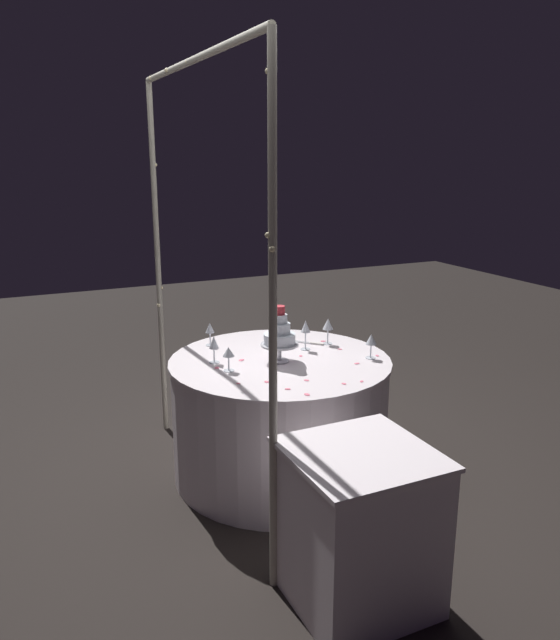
{
  "coord_description": "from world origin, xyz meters",
  "views": [
    {
      "loc": [
        -3.14,
        1.47,
        1.88
      ],
      "look_at": [
        0.0,
        0.0,
        0.97
      ],
      "focal_mm": 34.93,
      "sensor_mm": 36.0,
      "label": 1
    }
  ],
  "objects_px": {
    "wine_glass_2": "(306,328)",
    "cake_knife": "(304,342)",
    "tiered_cake": "(280,335)",
    "main_table": "(280,417)",
    "wine_glass_1": "(328,325)",
    "wine_glass_4": "(371,340)",
    "wine_glass_0": "(228,353)",
    "decorative_arch": "(199,230)",
    "side_table": "(358,527)",
    "wine_glass_3": "(210,329)",
    "wine_glass_5": "(214,344)"
  },
  "relations": [
    {
      "from": "wine_glass_2",
      "to": "wine_glass_5",
      "type": "xyz_separation_m",
      "value": [
        -0.0,
        0.59,
        -0.02
      ]
    },
    {
      "from": "decorative_arch",
      "to": "side_table",
      "type": "bearing_deg",
      "value": -165.85
    },
    {
      "from": "main_table",
      "to": "tiered_cake",
      "type": "height_order",
      "value": "tiered_cake"
    },
    {
      "from": "side_table",
      "to": "tiered_cake",
      "type": "height_order",
      "value": "tiered_cake"
    },
    {
      "from": "side_table",
      "to": "wine_glass_3",
      "type": "distance_m",
      "value": 1.67
    },
    {
      "from": "decorative_arch",
      "to": "wine_glass_5",
      "type": "bearing_deg",
      "value": -42.58
    },
    {
      "from": "decorative_arch",
      "to": "wine_glass_1",
      "type": "relative_size",
      "value": 14.16
    },
    {
      "from": "main_table",
      "to": "wine_glass_1",
      "type": "height_order",
      "value": "wine_glass_1"
    },
    {
      "from": "decorative_arch",
      "to": "main_table",
      "type": "bearing_deg",
      "value": -89.9
    },
    {
      "from": "side_table",
      "to": "wine_glass_0",
      "type": "distance_m",
      "value": 1.21
    },
    {
      "from": "decorative_arch",
      "to": "wine_glass_5",
      "type": "xyz_separation_m",
      "value": [
        0.11,
        -0.1,
        -0.67
      ]
    },
    {
      "from": "wine_glass_2",
      "to": "cake_knife",
      "type": "height_order",
      "value": "wine_glass_2"
    },
    {
      "from": "tiered_cake",
      "to": "wine_glass_4",
      "type": "relative_size",
      "value": 2.25
    },
    {
      "from": "decorative_arch",
      "to": "wine_glass_3",
      "type": "distance_m",
      "value": 0.83
    },
    {
      "from": "wine_glass_3",
      "to": "wine_glass_4",
      "type": "height_order",
      "value": "same"
    },
    {
      "from": "tiered_cake",
      "to": "cake_knife",
      "type": "distance_m",
      "value": 0.43
    },
    {
      "from": "wine_glass_4",
      "to": "cake_knife",
      "type": "relative_size",
      "value": 0.63
    },
    {
      "from": "wine_glass_5",
      "to": "cake_knife",
      "type": "height_order",
      "value": "wine_glass_5"
    },
    {
      "from": "wine_glass_4",
      "to": "tiered_cake",
      "type": "bearing_deg",
      "value": 71.45
    },
    {
      "from": "wine_glass_5",
      "to": "side_table",
      "type": "bearing_deg",
      "value": -171.23
    },
    {
      "from": "wine_glass_0",
      "to": "wine_glass_4",
      "type": "height_order",
      "value": "wine_glass_4"
    },
    {
      "from": "main_table",
      "to": "wine_glass_4",
      "type": "height_order",
      "value": "wine_glass_4"
    },
    {
      "from": "decorative_arch",
      "to": "cake_knife",
      "type": "xyz_separation_m",
      "value": [
        0.23,
        -0.75,
        -0.78
      ]
    },
    {
      "from": "wine_glass_4",
      "to": "cake_knife",
      "type": "bearing_deg",
      "value": 25.53
    },
    {
      "from": "wine_glass_1",
      "to": "cake_knife",
      "type": "relative_size",
      "value": 0.71
    },
    {
      "from": "wine_glass_2",
      "to": "wine_glass_5",
      "type": "bearing_deg",
      "value": 90.24
    },
    {
      "from": "main_table",
      "to": "tiered_cake",
      "type": "xyz_separation_m",
      "value": [
        -0.04,
        0.02,
        0.53
      ]
    },
    {
      "from": "wine_glass_0",
      "to": "cake_knife",
      "type": "distance_m",
      "value": 0.7
    },
    {
      "from": "wine_glass_1",
      "to": "cake_knife",
      "type": "height_order",
      "value": "wine_glass_1"
    },
    {
      "from": "side_table",
      "to": "wine_glass_3",
      "type": "relative_size",
      "value": 4.78
    },
    {
      "from": "wine_glass_5",
      "to": "wine_glass_0",
      "type": "bearing_deg",
      "value": -171.25
    },
    {
      "from": "wine_glass_1",
      "to": "wine_glass_5",
      "type": "height_order",
      "value": "wine_glass_1"
    },
    {
      "from": "wine_glass_0",
      "to": "wine_glass_5",
      "type": "bearing_deg",
      "value": 8.75
    },
    {
      "from": "main_table",
      "to": "decorative_arch",
      "type": "bearing_deg",
      "value": 90.1
    },
    {
      "from": "decorative_arch",
      "to": "tiered_cake",
      "type": "bearing_deg",
      "value": -94.57
    },
    {
      "from": "wine_glass_2",
      "to": "cake_knife",
      "type": "bearing_deg",
      "value": -24.5
    },
    {
      "from": "tiered_cake",
      "to": "wine_glass_0",
      "type": "height_order",
      "value": "tiered_cake"
    },
    {
      "from": "decorative_arch",
      "to": "wine_glass_3",
      "type": "bearing_deg",
      "value": -23.1
    },
    {
      "from": "tiered_cake",
      "to": "wine_glass_2",
      "type": "distance_m",
      "value": 0.28
    },
    {
      "from": "wine_glass_2",
      "to": "cake_knife",
      "type": "distance_m",
      "value": 0.19
    },
    {
      "from": "main_table",
      "to": "wine_glass_2",
      "type": "xyz_separation_m",
      "value": [
        0.11,
        -0.22,
        0.5
      ]
    },
    {
      "from": "main_table",
      "to": "tiered_cake",
      "type": "bearing_deg",
      "value": 150.99
    },
    {
      "from": "decorative_arch",
      "to": "wine_glass_2",
      "type": "distance_m",
      "value": 0.95
    },
    {
      "from": "side_table",
      "to": "wine_glass_0",
      "type": "bearing_deg",
      "value": 8.78
    },
    {
      "from": "wine_glass_0",
      "to": "cake_knife",
      "type": "bearing_deg",
      "value": -64.5
    },
    {
      "from": "decorative_arch",
      "to": "cake_knife",
      "type": "height_order",
      "value": "decorative_arch"
    },
    {
      "from": "wine_glass_1",
      "to": "wine_glass_5",
      "type": "bearing_deg",
      "value": 93.5
    },
    {
      "from": "tiered_cake",
      "to": "wine_glass_4",
      "type": "xyz_separation_m",
      "value": [
        -0.17,
        -0.51,
        -0.05
      ]
    },
    {
      "from": "tiered_cake",
      "to": "wine_glass_2",
      "type": "xyz_separation_m",
      "value": [
        0.14,
        -0.24,
        -0.03
      ]
    },
    {
      "from": "tiered_cake",
      "to": "wine_glass_3",
      "type": "xyz_separation_m",
      "value": [
        0.47,
        0.26,
        -0.06
      ]
    }
  ]
}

